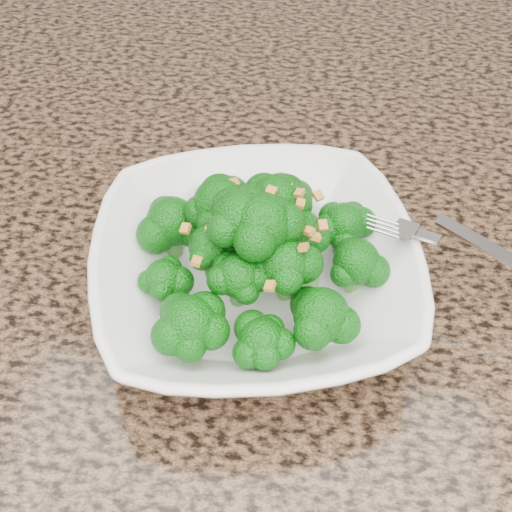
# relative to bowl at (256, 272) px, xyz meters

# --- Properties ---
(cabinet) EXTENTS (1.55, 0.95, 0.87)m
(cabinet) POSITION_rel_bowl_xyz_m (-0.11, 0.11, -0.50)
(cabinet) COLOR #351F15
(cabinet) RESTS_ON ground
(granite_counter) EXTENTS (1.64, 1.04, 0.03)m
(granite_counter) POSITION_rel_bowl_xyz_m (-0.11, 0.11, -0.05)
(granite_counter) COLOR brown
(granite_counter) RESTS_ON cabinet
(bowl) EXTENTS (0.30, 0.30, 0.06)m
(bowl) POSITION_rel_bowl_xyz_m (0.00, 0.00, 0.00)
(bowl) COLOR white
(bowl) RESTS_ON granite_counter
(broccoli_pile) EXTENTS (0.22, 0.22, 0.07)m
(broccoli_pile) POSITION_rel_bowl_xyz_m (0.00, 0.00, 0.07)
(broccoli_pile) COLOR #0B630B
(broccoli_pile) RESTS_ON bowl
(garlic_topping) EXTENTS (0.13, 0.13, 0.01)m
(garlic_topping) POSITION_rel_bowl_xyz_m (0.00, 0.00, 0.11)
(garlic_topping) COLOR orange
(garlic_topping) RESTS_ON broccoli_pile
(fork) EXTENTS (0.16, 0.09, 0.01)m
(fork) POSITION_rel_bowl_xyz_m (0.13, 0.02, 0.04)
(fork) COLOR silver
(fork) RESTS_ON bowl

